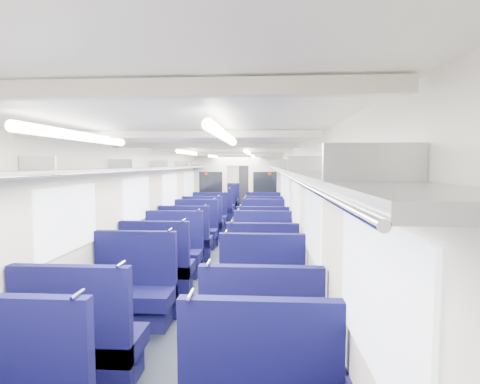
{
  "coord_description": "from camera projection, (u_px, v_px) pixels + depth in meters",
  "views": [
    {
      "loc": [
        0.85,
        -9.3,
        2.05
      ],
      "look_at": [
        0.11,
        2.16,
        1.19
      ],
      "focal_mm": 27.93,
      "sensor_mm": 36.0,
      "label": 1
    }
  ],
  "objects": [
    {
      "name": "luggage_rack_left",
      "position": [
        182.0,
        167.0,
        9.39
      ],
      "size": [
        0.36,
        17.4,
        0.18
      ],
      "color": "#B2B5BA",
      "rests_on": "wall_left"
    },
    {
      "name": "seat_7",
      "position": [
        262.0,
        300.0,
        4.6
      ],
      "size": [
        1.08,
        0.6,
        1.21
      ],
      "color": "#0D0D42",
      "rests_on": "floor"
    },
    {
      "name": "seat_18",
      "position": [
        209.0,
        219.0,
        11.5
      ],
      "size": [
        1.08,
        0.6,
        1.21
      ],
      "color": "#0D0D42",
      "rests_on": "floor"
    },
    {
      "name": "seat_9",
      "position": [
        262.0,
        273.0,
        5.74
      ],
      "size": [
        1.08,
        0.6,
        1.21
      ],
      "color": "#0D0D42",
      "rests_on": "floor"
    },
    {
      "name": "seat_15",
      "position": [
        263.0,
        232.0,
        9.25
      ],
      "size": [
        1.08,
        0.6,
        1.21
      ],
      "color": "#0D0D42",
      "rests_on": "floor"
    },
    {
      "name": "seat_11",
      "position": [
        263.0,
        255.0,
        6.89
      ],
      "size": [
        1.08,
        0.6,
        1.21
      ],
      "color": "#0D0D42",
      "rests_on": "floor"
    },
    {
      "name": "seat_24",
      "position": [
        225.0,
        203.0,
        15.96
      ],
      "size": [
        1.08,
        0.6,
        1.21
      ],
      "color": "#0D0D42",
      "rests_on": "floor"
    },
    {
      "name": "end_door",
      "position": [
        247.0,
        185.0,
        18.28
      ],
      "size": [
        0.75,
        0.06,
        2.0
      ],
      "primitive_type": "cube",
      "color": "black",
      "rests_on": "floor"
    },
    {
      "name": "dado_right",
      "position": [
        285.0,
        232.0,
        9.34
      ],
      "size": [
        0.03,
        17.9,
        0.7
      ],
      "primitive_type": "cube",
      "color": "#111037",
      "rests_on": "floor"
    },
    {
      "name": "seat_19",
      "position": [
        263.0,
        218.0,
        11.5
      ],
      "size": [
        1.08,
        0.6,
        1.21
      ],
      "color": "#0D0D42",
      "rests_on": "floor"
    },
    {
      "name": "ceiling",
      "position": [
        230.0,
        152.0,
        9.28
      ],
      "size": [
        2.8,
        18.0,
        0.01
      ],
      "primitive_type": "cube",
      "color": "silver",
      "rests_on": "wall_left"
    },
    {
      "name": "wall_left",
      "position": [
        175.0,
        199.0,
        9.46
      ],
      "size": [
        0.02,
        18.0,
        2.35
      ],
      "primitive_type": "cube",
      "color": "beige",
      "rests_on": "floor"
    },
    {
      "name": "seat_21",
      "position": [
        263.0,
        211.0,
        13.42
      ],
      "size": [
        1.08,
        0.6,
        1.21
      ],
      "color": "#0D0D42",
      "rests_on": "floor"
    },
    {
      "name": "wall_right",
      "position": [
        286.0,
        199.0,
        9.28
      ],
      "size": [
        0.02,
        18.0,
        2.35
      ],
      "primitive_type": "cube",
      "color": "beige",
      "rests_on": "floor"
    },
    {
      "name": "seat_16",
      "position": [
        203.0,
        225.0,
        10.33
      ],
      "size": [
        1.08,
        0.6,
        1.21
      ],
      "color": "#0D0D42",
      "rests_on": "floor"
    },
    {
      "name": "seat_22",
      "position": [
        221.0,
        207.0,
        14.73
      ],
      "size": [
        1.08,
        0.6,
        1.21
      ],
      "color": "#0D0D42",
      "rests_on": "floor"
    },
    {
      "name": "seat_5",
      "position": [
        261.0,
        348.0,
        3.41
      ],
      "size": [
        1.08,
        0.6,
        1.21
      ],
      "color": "#0D0D42",
      "rests_on": "floor"
    },
    {
      "name": "seat_27",
      "position": [
        264.0,
        201.0,
        17.03
      ],
      "size": [
        1.08,
        0.6,
        1.21
      ],
      "color": "#0D0D42",
      "rests_on": "floor"
    },
    {
      "name": "seat_8",
      "position": [
        158.0,
        270.0,
        5.93
      ],
      "size": [
        1.08,
        0.6,
        1.21
      ],
      "color": "#0D0D42",
      "rests_on": "floor"
    },
    {
      "name": "floor",
      "position": [
        230.0,
        245.0,
        9.46
      ],
      "size": [
        2.8,
        18.0,
        0.01
      ],
      "primitive_type": "cube",
      "color": "black",
      "rests_on": "ground"
    },
    {
      "name": "seat_12",
      "position": [
        186.0,
        242.0,
        8.02
      ],
      "size": [
        1.08,
        0.6,
        1.21
      ],
      "color": "#0D0D42",
      "rests_on": "floor"
    },
    {
      "name": "seat_14",
      "position": [
        195.0,
        232.0,
        9.18
      ],
      "size": [
        1.08,
        0.6,
        1.21
      ],
      "color": "#0D0D42",
      "rests_on": "floor"
    },
    {
      "name": "seat_25",
      "position": [
        263.0,
        204.0,
        15.72
      ],
      "size": [
        1.08,
        0.6,
        1.21
      ],
      "color": "#0D0D42",
      "rests_on": "floor"
    },
    {
      "name": "dado_left",
      "position": [
        176.0,
        231.0,
        9.52
      ],
      "size": [
        0.03,
        17.9,
        0.7
      ],
      "primitive_type": "cube",
      "color": "#111037",
      "rests_on": "floor"
    },
    {
      "name": "seat_20",
      "position": [
        218.0,
        210.0,
        13.56
      ],
      "size": [
        1.08,
        0.6,
        1.21
      ],
      "color": "#0D0D42",
      "rests_on": "floor"
    },
    {
      "name": "luggage_rack_right",
      "position": [
        279.0,
        167.0,
        9.23
      ],
      "size": [
        0.36,
        17.4,
        0.18
      ],
      "color": "#B2B5BA",
      "rests_on": "wall_right"
    },
    {
      "name": "windows",
      "position": [
        228.0,
        190.0,
        8.9
      ],
      "size": [
        2.78,
        15.6,
        0.75
      ],
      "color": "white",
      "rests_on": "wall_left"
    },
    {
      "name": "seat_4",
      "position": [
        80.0,
        347.0,
        3.43
      ],
      "size": [
        1.08,
        0.6,
        1.21
      ],
      "color": "#0D0D42",
      "rests_on": "floor"
    },
    {
      "name": "ceiling_fittings",
      "position": [
        229.0,
        154.0,
        9.03
      ],
      "size": [
        2.7,
        16.06,
        0.11
      ],
      "color": "beige",
      "rests_on": "ceiling"
    },
    {
      "name": "seat_10",
      "position": [
        173.0,
        255.0,
        6.91
      ],
      "size": [
        1.08,
        0.6,
        1.21
      ],
      "color": "#0D0D42",
      "rests_on": "floor"
    },
    {
      "name": "seat_17",
      "position": [
        263.0,
        225.0,
        10.32
      ],
      "size": [
        1.08,
        0.6,
        1.21
      ],
      "color": "#0D0D42",
      "rests_on": "floor"
    },
    {
      "name": "seat_23",
      "position": [
        263.0,
        207.0,
        14.71
      ],
      "size": [
        1.08,
        0.6,
        1.21
      ],
      "color": "#0D0D42",
      "rests_on": "floor"
    },
    {
      "name": "seat_13",
      "position": [
        263.0,
        243.0,
        7.89
      ],
      "size": [
        1.08,
        0.6,
        1.21
      ],
      "color": "#0D0D42",
      "rests_on": "floor"
    },
    {
      "name": "seat_26",
      "position": [
        227.0,
        201.0,
        17.03
      ],
      "size": [
        1.08,
        0.6,
        1.21
      ],
      "color": "#0D0D42",
      "rests_on": "floor"
    },
    {
      "name": "seat_6",
      "position": [
        133.0,
        295.0,
        4.79
      ],
      "size": [
        1.08,
        0.6,
        1.21
      ],
      "color": "#0D0D42",
      "rests_on": "floor"
    },
    {
      "name": "bulkhead",
      "position": [
        238.0,
        189.0,
        12.09
      ],
      "size": [
        2.8,
        0.1,
        2.35
      ],
      "color": "beige",
      "rests_on": "floor"
    },
    {
      "name": "wall_far",
      "position": [
        247.0,
        182.0,
        18.33
      ],
      "size": [
        2.8,
        0.02,
        2.35
      ],
      "primitive_type": "cube",
      "color": "beige",
      "rests_on": "floor"
    }
  ]
}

